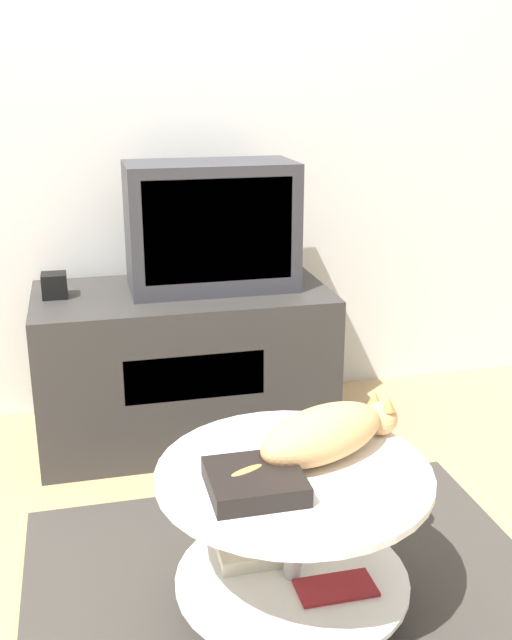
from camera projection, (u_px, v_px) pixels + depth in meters
ground_plane at (297, 611)px, 1.97m from camera, size 12.00×12.00×0.00m
wall_back at (196, 86)px, 2.91m from camera, size 8.00×0.05×2.60m
rug at (297, 608)px, 1.97m from camera, size 1.42×1.23×0.02m
tv_stand at (184, 364)px, 2.86m from camera, size 1.08×0.56×0.58m
tv at (211, 226)px, 2.74m from camera, size 0.61×0.31×0.46m
speaker at (54, 285)px, 2.67m from camera, size 0.09×0.09×0.09m
coffee_table at (291, 525)px, 1.87m from camera, size 0.68×0.68×0.41m
dvd_box at (255, 481)px, 1.72m from camera, size 0.22×0.21×0.05m
cat at (326, 434)px, 1.86m from camera, size 0.53×0.31×0.13m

